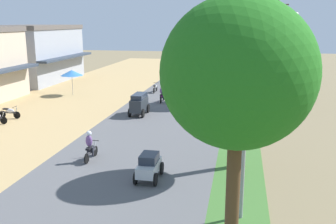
{
  "coord_description": "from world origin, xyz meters",
  "views": [
    {
      "loc": [
        5.59,
        -4.9,
        7.38
      ],
      "look_at": [
        0.9,
        19.6,
        1.45
      ],
      "focal_mm": 41.04,
      "sensor_mm": 36.0,
      "label": 1
    }
  ],
  "objects_px": {
    "median_tree_nearest": "(238,74)",
    "motorbike_ahead_fourth": "(162,94)",
    "utility_pole_far": "(281,52)",
    "motorbike_ahead_third": "(90,146)",
    "motorbike_ahead_fifth": "(155,87)",
    "streetlamp_near": "(246,103)",
    "median_tree_second": "(238,56)",
    "parked_motorbike_seventh": "(10,112)",
    "car_hatchback_silver": "(149,166)",
    "vendor_umbrella": "(72,73)",
    "median_tree_fourth": "(243,40)",
    "utility_pole_near": "(275,50)",
    "median_tree_third": "(246,27)",
    "streetlamp_mid": "(244,39)",
    "car_van_charcoal": "(139,103)",
    "median_tree_fifth": "(242,27)"
  },
  "relations": [
    {
      "from": "median_tree_nearest",
      "to": "motorbike_ahead_fourth",
      "type": "relative_size",
      "value": 4.46
    },
    {
      "from": "median_tree_nearest",
      "to": "utility_pole_far",
      "type": "relative_size",
      "value": 0.91
    },
    {
      "from": "motorbike_ahead_third",
      "to": "motorbike_ahead_fifth",
      "type": "bearing_deg",
      "value": 92.9
    },
    {
      "from": "streetlamp_near",
      "to": "motorbike_ahead_fifth",
      "type": "distance_m",
      "value": 27.04
    },
    {
      "from": "streetlamp_near",
      "to": "motorbike_ahead_fifth",
      "type": "xyz_separation_m",
      "value": [
        -9.01,
        25.19,
        -3.97
      ]
    },
    {
      "from": "median_tree_second",
      "to": "motorbike_ahead_fifth",
      "type": "distance_m",
      "value": 22.34
    },
    {
      "from": "parked_motorbike_seventh",
      "to": "utility_pole_far",
      "type": "relative_size",
      "value": 0.21
    },
    {
      "from": "median_tree_second",
      "to": "car_hatchback_silver",
      "type": "xyz_separation_m",
      "value": [
        -3.91,
        -2.37,
        -5.01
      ]
    },
    {
      "from": "car_hatchback_silver",
      "to": "motorbike_ahead_third",
      "type": "distance_m",
      "value": 4.15
    },
    {
      "from": "vendor_umbrella",
      "to": "motorbike_ahead_fifth",
      "type": "height_order",
      "value": "vendor_umbrella"
    },
    {
      "from": "motorbike_ahead_fourth",
      "to": "motorbike_ahead_fifth",
      "type": "height_order",
      "value": "motorbike_ahead_fourth"
    },
    {
      "from": "median_tree_second",
      "to": "median_tree_fourth",
      "type": "xyz_separation_m",
      "value": [
        0.26,
        23.04,
        -0.28
      ]
    },
    {
      "from": "vendor_umbrella",
      "to": "motorbike_ahead_fourth",
      "type": "height_order",
      "value": "vendor_umbrella"
    },
    {
      "from": "utility_pole_near",
      "to": "utility_pole_far",
      "type": "bearing_deg",
      "value": 65.27
    },
    {
      "from": "parked_motorbike_seventh",
      "to": "median_tree_nearest",
      "type": "height_order",
      "value": "median_tree_nearest"
    },
    {
      "from": "median_tree_second",
      "to": "motorbike_ahead_fifth",
      "type": "bearing_deg",
      "value": 113.41
    },
    {
      "from": "median_tree_third",
      "to": "motorbike_ahead_third",
      "type": "relative_size",
      "value": 5.04
    },
    {
      "from": "parked_motorbike_seventh",
      "to": "utility_pole_near",
      "type": "distance_m",
      "value": 22.99
    },
    {
      "from": "median_tree_third",
      "to": "median_tree_fourth",
      "type": "distance_m",
      "value": 5.69
    },
    {
      "from": "median_tree_nearest",
      "to": "motorbike_ahead_fourth",
      "type": "xyz_separation_m",
      "value": [
        -6.98,
        23.87,
        -5.17
      ]
    },
    {
      "from": "parked_motorbike_seventh",
      "to": "car_hatchback_silver",
      "type": "distance_m",
      "value": 16.3
    },
    {
      "from": "motorbike_ahead_third",
      "to": "median_tree_fourth",
      "type": "bearing_deg",
      "value": 71.51
    },
    {
      "from": "car_hatchback_silver",
      "to": "motorbike_ahead_third",
      "type": "xyz_separation_m",
      "value": [
        -3.69,
        1.89,
        0.11
      ]
    },
    {
      "from": "median_tree_nearest",
      "to": "car_hatchback_silver",
      "type": "xyz_separation_m",
      "value": [
        -3.99,
        6.42,
        -5.28
      ]
    },
    {
      "from": "median_tree_fourth",
      "to": "car_hatchback_silver",
      "type": "height_order",
      "value": "median_tree_fourth"
    },
    {
      "from": "car_hatchback_silver",
      "to": "utility_pole_near",
      "type": "bearing_deg",
      "value": 70.09
    },
    {
      "from": "median_tree_fourth",
      "to": "motorbike_ahead_third",
      "type": "relative_size",
      "value": 4.43
    },
    {
      "from": "median_tree_fourth",
      "to": "motorbike_ahead_third",
      "type": "height_order",
      "value": "median_tree_fourth"
    },
    {
      "from": "motorbike_ahead_fourth",
      "to": "vendor_umbrella",
      "type": "bearing_deg",
      "value": 168.84
    },
    {
      "from": "streetlamp_mid",
      "to": "utility_pole_far",
      "type": "relative_size",
      "value": 0.97
    },
    {
      "from": "car_van_charcoal",
      "to": "motorbike_ahead_fifth",
      "type": "distance_m",
      "value": 10.01
    },
    {
      "from": "parked_motorbike_seventh",
      "to": "utility_pole_near",
      "type": "xyz_separation_m",
      "value": [
        20.31,
        9.89,
        4.27
      ]
    },
    {
      "from": "median_tree_second",
      "to": "streetlamp_near",
      "type": "bearing_deg",
      "value": -85.9
    },
    {
      "from": "motorbike_ahead_third",
      "to": "median_tree_nearest",
      "type": "bearing_deg",
      "value": -47.23
    },
    {
      "from": "streetlamp_mid",
      "to": "car_hatchback_silver",
      "type": "height_order",
      "value": "streetlamp_mid"
    },
    {
      "from": "median_tree_second",
      "to": "car_van_charcoal",
      "type": "bearing_deg",
      "value": 127.64
    },
    {
      "from": "median_tree_nearest",
      "to": "median_tree_second",
      "type": "height_order",
      "value": "median_tree_nearest"
    },
    {
      "from": "utility_pole_near",
      "to": "car_hatchback_silver",
      "type": "bearing_deg",
      "value": -109.91
    },
    {
      "from": "median_tree_third",
      "to": "utility_pole_near",
      "type": "relative_size",
      "value": 0.98
    },
    {
      "from": "parked_motorbike_seventh",
      "to": "motorbike_ahead_fifth",
      "type": "relative_size",
      "value": 1.0
    },
    {
      "from": "median_tree_nearest",
      "to": "utility_pole_near",
      "type": "distance_m",
      "value": 25.91
    },
    {
      "from": "motorbike_ahead_fourth",
      "to": "streetlamp_near",
      "type": "bearing_deg",
      "value": -70.3
    },
    {
      "from": "vendor_umbrella",
      "to": "utility_pole_far",
      "type": "xyz_separation_m",
      "value": [
        20.31,
        1.38,
        2.27
      ]
    },
    {
      "from": "streetlamp_near",
      "to": "median_tree_fifth",
      "type": "bearing_deg",
      "value": 90.57
    },
    {
      "from": "utility_pole_near",
      "to": "motorbike_ahead_fifth",
      "type": "bearing_deg",
      "value": 165.55
    },
    {
      "from": "median_tree_third",
      "to": "median_tree_second",
      "type": "bearing_deg",
      "value": -91.29
    },
    {
      "from": "vendor_umbrella",
      "to": "motorbike_ahead_fourth",
      "type": "distance_m",
      "value": 9.95
    },
    {
      "from": "car_van_charcoal",
      "to": "motorbike_ahead_fifth",
      "type": "xyz_separation_m",
      "value": [
        -0.93,
        9.95,
        -0.45
      ]
    },
    {
      "from": "parked_motorbike_seventh",
      "to": "median_tree_third",
      "type": "bearing_deg",
      "value": 30.73
    },
    {
      "from": "vendor_umbrella",
      "to": "motorbike_ahead_fourth",
      "type": "bearing_deg",
      "value": -11.16
    }
  ]
}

